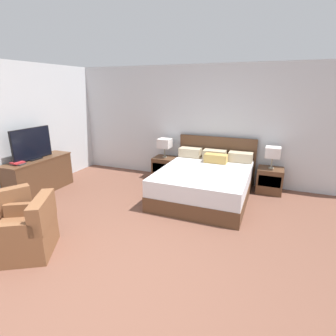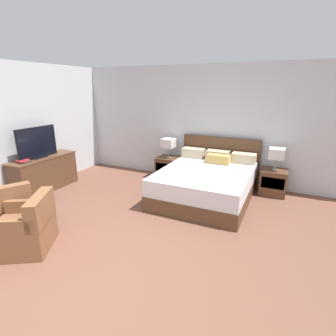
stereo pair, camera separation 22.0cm
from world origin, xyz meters
The scene contains 14 objects.
ground_plane centered at (0.00, 0.00, 0.00)m, with size 11.73×11.73×0.00m, color brown.
wall_back centered at (0.00, 3.94, 1.29)m, with size 7.39×0.06×2.58m, color silver.
wall_left centered at (-3.12, 1.65, 1.29)m, with size 0.06×5.71×2.58m, color silver.
bed centered at (0.40, 2.89, 0.32)m, with size 1.72×2.07×1.05m.
nightstand_left centered at (-0.78, 3.62, 0.26)m, with size 0.50×0.45×0.51m.
nightstand_right centered at (1.57, 3.62, 0.26)m, with size 0.50×0.45×0.51m.
table_lamp_left centered at (-0.78, 3.62, 0.85)m, with size 0.29×0.29×0.44m.
table_lamp_right centered at (1.57, 3.62, 0.85)m, with size 0.29×0.29×0.44m.
dresser centered at (-2.83, 1.86, 0.37)m, with size 0.47×1.42×0.71m.
tv centered at (-2.83, 1.79, 1.02)m, with size 0.18×0.89×0.63m.
book_red_cover centered at (-2.82, 1.40, 0.72)m, with size 0.25×0.15×0.03m, color #383333.
book_blue_cover centered at (-2.82, 1.40, 0.75)m, with size 0.18×0.19×0.03m, color #B7282D.
armchair_by_window centered at (-1.99, 0.43, 0.28)m, with size 0.93×0.92×0.76m.
armchair_companion centered at (-1.27, 0.20, 0.28)m, with size 0.94×0.94×0.76m.
Camera 1 is at (1.55, -1.87, 2.09)m, focal length 28.00 mm.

